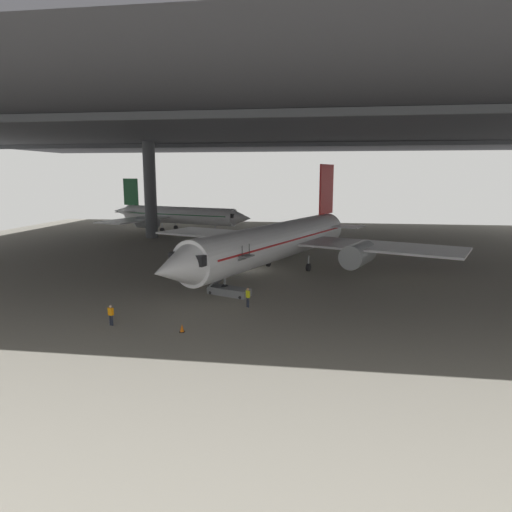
# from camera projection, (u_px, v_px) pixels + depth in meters

# --- Properties ---
(ground_plane) EXTENTS (110.00, 110.00, 0.00)m
(ground_plane) POSITION_uv_depth(u_px,v_px,m) (248.00, 270.00, 53.23)
(ground_plane) COLOR gray
(hangar_structure) EXTENTS (121.00, 99.00, 17.84)m
(hangar_structure) POSITION_uv_depth(u_px,v_px,m) (262.00, 130.00, 63.63)
(hangar_structure) COLOR #4C4F54
(hangar_structure) RESTS_ON ground_plane
(airplane_main) EXTENTS (38.33, 38.41, 12.40)m
(airplane_main) POSITION_uv_depth(u_px,v_px,m) (279.00, 241.00, 51.12)
(airplane_main) COLOR white
(airplane_main) RESTS_ON ground_plane
(boarding_stairs) EXTENTS (4.60, 2.96, 4.85)m
(boarding_stairs) POSITION_uv_depth(u_px,v_px,m) (230.00, 287.00, 41.90)
(boarding_stairs) COLOR slate
(boarding_stairs) RESTS_ON ground_plane
(crew_worker_near_nose) EXTENTS (0.53, 0.30, 1.56)m
(crew_worker_near_nose) POSITION_uv_depth(u_px,v_px,m) (111.00, 314.00, 33.40)
(crew_worker_near_nose) COLOR #232838
(crew_worker_near_nose) RESTS_ON ground_plane
(crew_worker_by_stairs) EXTENTS (0.40, 0.45, 1.68)m
(crew_worker_by_stairs) POSITION_uv_depth(u_px,v_px,m) (248.00, 296.00, 37.98)
(crew_worker_by_stairs) COLOR #232838
(crew_worker_by_stairs) RESTS_ON ground_plane
(airplane_distant) EXTENTS (31.50, 31.15, 10.26)m
(airplane_distant) POSITION_uv_depth(u_px,v_px,m) (176.00, 215.00, 88.54)
(airplane_distant) COLOR white
(airplane_distant) RESTS_ON ground_plane
(traffic_cone_orange) EXTENTS (0.36, 0.36, 0.60)m
(traffic_cone_orange) POSITION_uv_depth(u_px,v_px,m) (182.00, 328.00, 32.05)
(traffic_cone_orange) COLOR black
(traffic_cone_orange) RESTS_ON ground_plane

